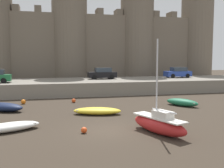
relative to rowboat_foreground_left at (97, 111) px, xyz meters
The scene contains 13 objects.
ground_plane 5.05m from the rowboat_foreground_left, 91.83° to the right, with size 160.00×160.00×0.00m, color #382D23.
quay_road 14.88m from the rowboat_foreground_left, 90.62° to the left, with size 61.62×10.00×1.73m, color gray.
castle 26.88m from the rowboat_foreground_left, 90.36° to the left, with size 56.44×6.83×21.42m.
rowboat_foreground_left is the anchor object (origin of this frame).
rowboat_foreground_right 8.55m from the rowboat_foreground_left, 157.46° to the left, with size 4.22×3.45×0.77m.
rowboat_midflat_centre 9.08m from the rowboat_foreground_left, 12.36° to the left, with size 2.81×3.46×0.72m.
rowboat_near_channel_right 7.48m from the rowboat_foreground_left, 149.52° to the right, with size 4.19×2.66×0.57m.
sailboat_midflat_right 7.01m from the rowboat_foreground_left, 67.18° to the right, with size 2.64×4.49×5.85m.
mooring_buoy_off_centre 6.57m from the rowboat_foreground_left, 102.04° to the left, with size 0.44×0.44×0.44m, color #E04C1E.
mooring_buoy_near_shore 9.36m from the rowboat_foreground_left, 133.89° to the left, with size 0.48×0.48×0.48m, color orange.
mooring_buoy_near_channel 5.58m from the rowboat_foreground_left, 108.86° to the right, with size 0.38×0.38×0.38m, color #E04C1E.
car_quay_centre_east 16.69m from the rowboat_foreground_left, 77.07° to the left, with size 4.15×1.98×1.62m.
car_quay_west 22.60m from the rowboat_foreground_left, 45.56° to the left, with size 4.15×1.98×1.62m.
Camera 1 is at (-3.69, -16.22, 4.63)m, focal length 42.00 mm.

